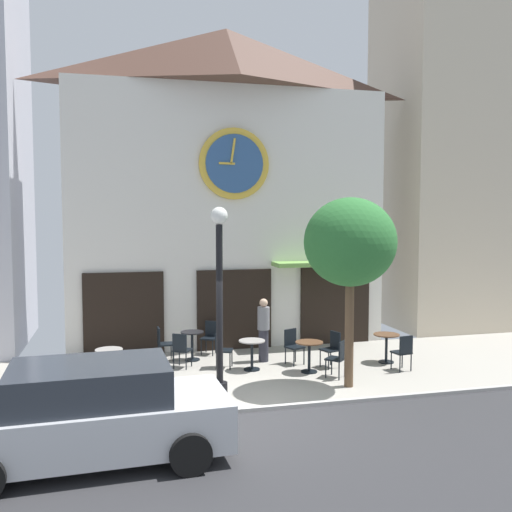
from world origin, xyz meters
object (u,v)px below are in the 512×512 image
cafe_table_center (252,350)px  cafe_chair_outer (162,341)px  cafe_chair_mid_row (403,350)px  cafe_table_near_curb (109,359)px  cafe_chair_facing_street (181,348)px  cafe_chair_near_lamp (221,347)px  street_lamp (219,303)px  cafe_table_center_left (386,343)px  pedestrian_grey (264,329)px  cafe_chair_under_awning (293,344)px  cafe_chair_by_entrance (339,356)px  cafe_chair_curbside (332,346)px  parked_car_silver (90,414)px  cafe_table_rightmost (309,351)px  cafe_chair_right_end (210,335)px  cafe_table_center_right (192,342)px  street_tree (350,243)px

cafe_table_center → cafe_chair_outer: cafe_chair_outer is taller
cafe_chair_mid_row → cafe_table_near_curb: bearing=172.0°
cafe_chair_facing_street → cafe_chair_near_lamp: bearing=-10.6°
street_lamp → cafe_table_center_left: bearing=21.1°
street_lamp → pedestrian_grey: bearing=58.6°
cafe_chair_under_awning → cafe_chair_near_lamp: same height
cafe_table_center → cafe_chair_near_lamp: 0.80m
cafe_table_center_left → cafe_chair_near_lamp: cafe_chair_near_lamp is taller
street_lamp → cafe_chair_by_entrance: bearing=15.5°
cafe_chair_curbside → parked_car_silver: 7.12m
cafe_table_rightmost → cafe_chair_right_end: bearing=130.0°
cafe_chair_mid_row → cafe_chair_by_entrance: same height
cafe_table_center → cafe_chair_under_awning: size_ratio=0.83×
street_lamp → cafe_chair_by_entrance: (3.01, 0.84, -1.52)m
cafe_table_rightmost → cafe_table_center_left: bearing=9.2°
cafe_chair_by_entrance → parked_car_silver: 6.41m
cafe_chair_mid_row → pedestrian_grey: (-3.12, 1.75, 0.33)m
cafe_chair_outer → cafe_chair_by_entrance: bearing=-33.3°
cafe_table_center_right → cafe_chair_facing_street: (-0.37, -0.73, 0.02)m
cafe_chair_by_entrance → cafe_chair_facing_street: bearing=153.8°
cafe_chair_near_lamp → cafe_chair_curbside: bearing=-12.2°
street_lamp → cafe_chair_facing_street: street_lamp is taller
cafe_chair_facing_street → cafe_chair_under_awning: bearing=-4.7°
cafe_chair_mid_row → cafe_chair_by_entrance: bearing=-174.8°
cafe_chair_mid_row → street_tree: bearing=-155.4°
cafe_table_near_curb → cafe_chair_mid_row: size_ratio=0.81×
cafe_table_near_curb → cafe_chair_near_lamp: 2.76m
cafe_chair_by_entrance → pedestrian_grey: pedestrian_grey is taller
parked_car_silver → cafe_chair_curbside: bearing=36.4°
street_lamp → cafe_chair_facing_street: (-0.52, 2.57, -1.52)m
cafe_table_center_right → cafe_chair_facing_street: size_ratio=0.86×
street_lamp → cafe_chair_outer: 3.85m
cafe_chair_by_entrance → street_tree: bearing=-92.5°
cafe_table_center_right → cafe_chair_curbside: (3.37, -1.51, 0.02)m
cafe_table_rightmost → cafe_chair_by_entrance: cafe_chair_by_entrance is taller
cafe_chair_right_end → parked_car_silver: 7.00m
street_tree → cafe_table_center_left: size_ratio=5.63×
cafe_chair_right_end → cafe_chair_curbside: size_ratio=1.00×
street_tree → cafe_table_near_curb: street_tree is taller
cafe_table_center → cafe_chair_by_entrance: bearing=-32.7°
cafe_table_center → cafe_chair_by_entrance: cafe_chair_by_entrance is taller
cafe_table_center_right → cafe_table_rightmost: (2.64, -1.83, 0.02)m
cafe_table_rightmost → cafe_table_center_left: (2.26, 0.37, -0.00)m
cafe_table_center → cafe_chair_near_lamp: bearing=152.3°
street_lamp → cafe_chair_right_end: (0.45, 3.91, -1.52)m
cafe_table_near_curb → cafe_chair_facing_street: cafe_chair_facing_street is taller
cafe_chair_by_entrance → cafe_chair_curbside: bearing=77.0°
cafe_table_center_left → cafe_chair_mid_row: (0.03, -0.84, 0.01)m
cafe_table_near_curb → cafe_table_center_right: (2.13, 1.31, 0.02)m
cafe_chair_near_lamp → parked_car_silver: 5.66m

